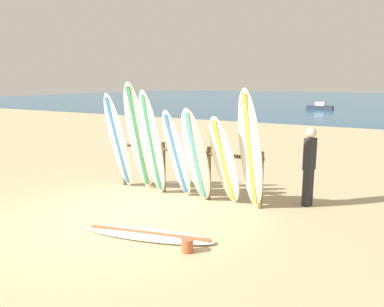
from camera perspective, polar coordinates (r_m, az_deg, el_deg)
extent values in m
plane|color=tan|center=(7.30, -12.62, -10.08)|extent=(120.00, 120.00, 0.00)
cube|color=#1E5984|center=(63.21, 25.90, 7.39)|extent=(120.00, 80.00, 0.01)
cylinder|color=brown|center=(9.58, -10.28, -1.28)|extent=(0.09, 0.09, 1.19)
cylinder|color=brown|center=(8.87, -4.33, -2.11)|extent=(0.09, 0.09, 1.19)
cylinder|color=brown|center=(8.27, 2.57, -3.04)|extent=(0.09, 0.09, 1.19)
cylinder|color=brown|center=(7.81, 10.42, -4.05)|extent=(0.09, 0.09, 1.19)
cylinder|color=brown|center=(8.46, -1.01, 0.36)|extent=(3.70, 0.08, 0.08)
ellipsoid|color=white|center=(9.16, -11.13, 1.79)|extent=(0.55, 0.76, 2.34)
cube|color=#3372B2|center=(9.16, -11.13, 1.79)|extent=(0.13, 0.69, 2.15)
ellipsoid|color=silver|center=(8.80, -8.11, 2.38)|extent=(0.63, 0.93, 2.60)
cube|color=#388C59|center=(8.80, -8.11, 2.38)|extent=(0.19, 0.83, 2.39)
ellipsoid|color=white|center=(8.42, -6.05, 1.44)|extent=(0.47, 0.72, 2.42)
cube|color=#388C59|center=(8.42, -6.05, 1.44)|extent=(0.08, 0.68, 2.23)
ellipsoid|color=white|center=(8.22, -2.32, -0.16)|extent=(0.62, 0.85, 2.02)
cube|color=#3372B2|center=(8.22, -2.32, -0.16)|extent=(0.21, 0.73, 1.86)
ellipsoid|color=beige|center=(7.85, 0.62, -0.44)|extent=(0.62, 0.82, 2.08)
cube|color=teal|center=(7.85, 0.62, -0.44)|extent=(0.16, 0.74, 1.92)
ellipsoid|color=white|center=(7.73, 4.95, -1.21)|extent=(0.71, 0.92, 1.94)
cube|color=gold|center=(7.73, 4.95, -1.21)|extent=(0.25, 0.78, 1.79)
ellipsoid|color=silver|center=(7.48, 8.87, 0.41)|extent=(0.62, 0.71, 2.47)
cube|color=gold|center=(7.48, 8.87, 0.41)|extent=(0.21, 0.59, 2.28)
ellipsoid|color=silver|center=(6.53, -6.61, -12.12)|extent=(2.38, 1.05, 0.07)
cube|color=#CC5933|center=(6.53, -6.61, -12.12)|extent=(2.09, 0.59, 0.08)
cube|color=#26262D|center=(8.27, 17.16, -4.97)|extent=(0.19, 0.25, 0.78)
cube|color=#26262D|center=(8.11, 17.44, -0.07)|extent=(0.23, 0.30, 0.66)
sphere|color=beige|center=(8.05, 17.62, 3.03)|extent=(0.23, 0.23, 0.23)
cube|color=#333842|center=(38.11, 18.82, 6.63)|extent=(2.42, 0.90, 0.35)
cube|color=silver|center=(38.09, 18.85, 7.16)|extent=(0.88, 0.62, 0.36)
cylinder|color=#CC5933|center=(5.93, -0.72, -13.78)|extent=(0.19, 0.19, 0.21)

